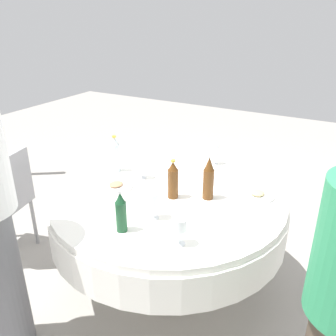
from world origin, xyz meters
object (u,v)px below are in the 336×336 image
at_px(bottle_dark_green_near, 121,212).
at_px(wine_glass_west, 153,199).
at_px(chair_north, 4,197).
at_px(wine_glass_far, 142,166).
at_px(bottle_clear_far, 115,155).
at_px(wine_glass_north, 180,225).
at_px(dining_table, 168,213).
at_px(wine_glass_east, 214,149).
at_px(bottle_brown_south, 209,179).
at_px(plate_rear, 257,195).
at_px(bottle_brown_left, 173,180).
at_px(plate_front, 116,186).

xyz_separation_m(bottle_dark_green_near, wine_glass_west, (0.19, -0.08, 0.01)).
bearing_deg(chair_north, wine_glass_far, -80.80).
distance_m(bottle_dark_green_near, bottle_clear_far, 0.79).
bearing_deg(wine_glass_north, dining_table, 35.02).
bearing_deg(wine_glass_far, wine_glass_east, -35.56).
height_order(bottle_brown_south, plate_rear, bottle_brown_south).
relative_size(bottle_dark_green_near, bottle_brown_south, 0.83).
xyz_separation_m(dining_table, plate_rear, (0.24, -0.52, 0.16)).
bearing_deg(wine_glass_west, dining_table, 13.79).
bearing_deg(wine_glass_east, bottle_dark_green_near, 175.59).
bearing_deg(wine_glass_east, wine_glass_north, -166.94).
xyz_separation_m(bottle_brown_left, plate_rear, (0.27, -0.46, -0.11)).
height_order(bottle_dark_green_near, bottle_brown_left, bottle_brown_left).
bearing_deg(bottle_brown_south, wine_glass_far, 84.73).
relative_size(plate_rear, chair_north, 0.24).
bearing_deg(dining_table, wine_glass_west, -166.21).
relative_size(bottle_clear_far, plate_rear, 1.31).
relative_size(bottle_dark_green_near, wine_glass_far, 1.78).
xyz_separation_m(bottle_dark_green_near, plate_front, (0.39, 0.33, -0.10)).
distance_m(wine_glass_north, plate_front, 0.75).
height_order(bottle_brown_left, wine_glass_far, bottle_brown_left).
distance_m(bottle_brown_left, bottle_clear_far, 0.58).
height_order(dining_table, wine_glass_east, wine_glass_east).
xyz_separation_m(bottle_brown_south, plate_front, (-0.16, 0.59, -0.12)).
relative_size(bottle_dark_green_near, bottle_brown_left, 0.94).
bearing_deg(plate_rear, wine_glass_far, 98.86).
height_order(dining_table, bottle_dark_green_near, bottle_dark_green_near).
relative_size(plate_front, chair_north, 0.25).
xyz_separation_m(bottle_brown_left, bottle_clear_far, (0.15, 0.56, 0.01)).
relative_size(bottle_dark_green_near, chair_north, 0.28).
bearing_deg(wine_glass_west, bottle_clear_far, 53.82).
xyz_separation_m(wine_glass_east, plate_front, (-0.69, 0.41, -0.11)).
distance_m(bottle_clear_far, wine_glass_east, 0.74).
relative_size(wine_glass_far, wine_glass_east, 0.81).
height_order(bottle_clear_far, wine_glass_east, bottle_clear_far).
height_order(bottle_dark_green_near, plate_rear, bottle_dark_green_near).
height_order(wine_glass_west, wine_glass_east, wine_glass_east).
relative_size(bottle_clear_far, wine_glass_north, 1.82).
bearing_deg(wine_glass_far, wine_glass_west, -140.25).
distance_m(dining_table, plate_rear, 0.59).
distance_m(bottle_clear_far, chair_north, 0.93).
height_order(wine_glass_east, plate_front, wine_glass_east).
distance_m(dining_table, plate_front, 0.39).
bearing_deg(wine_glass_west, bottle_brown_left, 4.58).
height_order(plate_rear, chair_north, chair_north).
relative_size(bottle_brown_south, plate_rear, 1.40).
bearing_deg(wine_glass_far, bottle_brown_south, -95.27).
bearing_deg(plate_rear, chair_north, 106.68).
distance_m(wine_glass_west, chair_north, 1.38).
xyz_separation_m(bottle_brown_south, wine_glass_west, (-0.36, 0.17, -0.01)).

